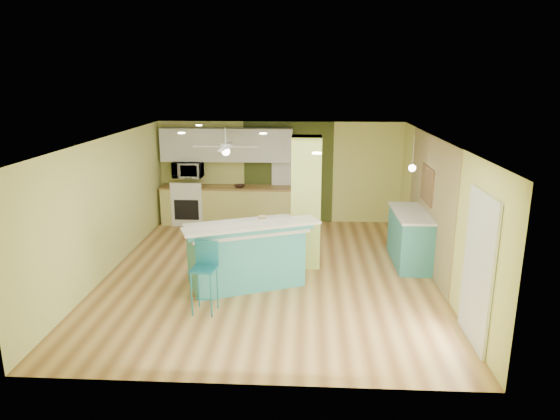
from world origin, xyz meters
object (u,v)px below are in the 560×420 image
(bar_stool, at_px, (205,265))
(canister, at_px, (262,220))
(side_counter, at_px, (411,238))
(peninsula, at_px, (246,254))
(fruit_bowl, at_px, (240,186))

(bar_stool, bearing_deg, canister, 65.29)
(bar_stool, relative_size, side_counter, 0.70)
(peninsula, distance_m, side_counter, 3.31)
(side_counter, xyz_separation_m, canister, (-2.80, -1.04, 0.61))
(peninsula, xyz_separation_m, bar_stool, (-0.49, -1.06, 0.19))
(side_counter, relative_size, fruit_bowl, 5.96)
(peninsula, xyz_separation_m, side_counter, (3.09, 1.20, -0.04))
(canister, bearing_deg, fruit_bowl, 104.12)
(peninsula, bearing_deg, bar_stool, -137.98)
(peninsula, bearing_deg, side_counter, -1.83)
(peninsula, distance_m, fruit_bowl, 3.69)
(bar_stool, bearing_deg, side_counter, 40.03)
(fruit_bowl, bearing_deg, canister, -75.88)
(side_counter, distance_m, fruit_bowl, 4.42)
(fruit_bowl, bearing_deg, bar_stool, -88.87)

